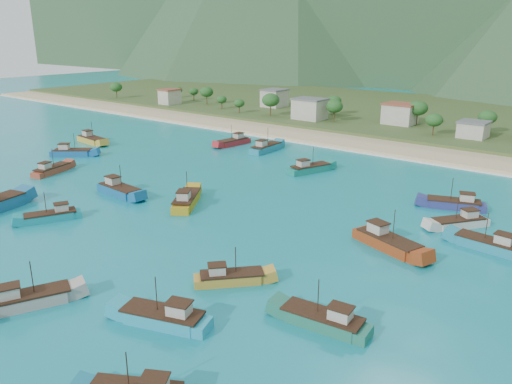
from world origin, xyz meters
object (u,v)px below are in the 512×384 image
Objects in this scene: boat_14 at (455,205)px; boat_6 at (387,243)px; boat_19 at (310,169)px; boat_25 at (187,201)px; boat_27 at (119,191)px; boat_5 at (28,301)px; boat_24 at (266,148)px; boat_11 at (459,223)px; boat_15 at (489,246)px; boat_13 at (52,217)px; boat_9 at (324,321)px; boat_7 at (164,319)px; boat_0 at (52,170)px; boat_26 at (230,279)px; boat_1 at (234,142)px; boat_17 at (72,153)px; boat_3 at (92,140)px.

boat_6 is at bearing 155.61° from boat_14.
boat_25 reaches higher than boat_19.
boat_5 is at bearing 42.59° from boat_27.
boat_14 is 56.24m from boat_24.
boat_11 is at bearing 178.66° from boat_6.
boat_15 is at bearing -28.93° from boat_24.
boat_9 is at bearing -153.50° from boat_13.
boat_0 is at bearing 49.91° from boat_7.
boat_24 reaches higher than boat_15.
boat_11 is 67.86m from boat_13.
boat_11 is at bearing -0.62° from boat_0.
boat_0 is 58.33m from boat_19.
boat_0 is at bearing -86.75° from boat_27.
boat_7 is at bearing 49.36° from boat_5.
boat_27 is (-40.96, 13.47, 0.23)m from boat_26.
boat_27 reaches higher than boat_9.
boat_14 is (27.45, 65.34, 0.02)m from boat_5.
boat_1 is 1.07× the size of boat_17.
boat_1 is 1.28× the size of boat_26.
boat_15 is at bearing -21.39° from boat_9.
boat_6 is 1.03× the size of boat_24.
boat_5 is at bearing -13.23° from boat_6.
boat_24 is at bearing 166.32° from boat_26.
boat_17 is at bearing -105.42° from boat_27.
boat_13 is at bearing -88.67° from boat_19.
boat_3 is at bearing 165.54° from boat_5.
boat_11 is 62.36m from boat_24.
boat_27 is (-55.41, 14.62, 0.12)m from boat_9.
boat_24 is at bearing 172.86° from boat_19.
boat_13 is 1.13× the size of boat_26.
boat_0 is at bearing -64.95° from boat_6.
boat_27 is at bearing 152.90° from boat_5.
boat_25 is (39.66, 3.85, 0.15)m from boat_0.
boat_27 is at bearing 110.75° from boat_15.
boat_24 is (-54.31, 14.59, 0.11)m from boat_14.
boat_27 is at bearing 39.57° from boat_7.
boat_17 is (-23.98, -35.72, -0.01)m from boat_1.
boat_19 reaches higher than boat_11.
boat_25 is at bearing 61.24° from boat_11.
boat_14 is 1.03× the size of boat_15.
boat_0 is 32.18m from boat_3.
boat_5 is at bearing 148.49° from boat_15.
boat_11 is (31.00, 56.70, -0.05)m from boat_5.
boat_24 reaches higher than boat_0.
boat_11 is at bearing 95.90° from boat_3.
boat_11 reaches higher than boat_13.
boat_6 is 35.55m from boat_7.
boat_27 is (-41.64, 25.05, 0.09)m from boat_7.
boat_3 reaches higher than boat_1.
boat_19 is at bearing 74.48° from boat_17.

